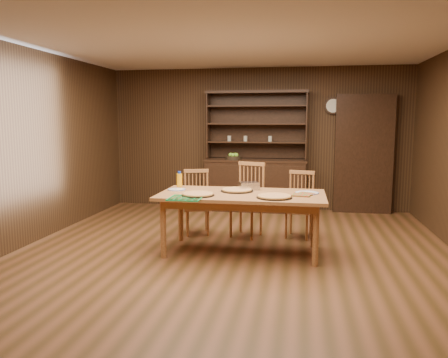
% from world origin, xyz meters
% --- Properties ---
extents(floor, '(6.00, 6.00, 0.00)m').
position_xyz_m(floor, '(0.00, 0.00, 0.00)').
color(floor, brown).
rests_on(floor, ground).
extents(room_shell, '(6.00, 6.00, 6.00)m').
position_xyz_m(room_shell, '(0.00, 0.00, 1.58)').
color(room_shell, beige).
rests_on(room_shell, floor).
extents(china_hutch, '(1.84, 0.52, 2.17)m').
position_xyz_m(china_hutch, '(-0.00, 2.75, 0.60)').
color(china_hutch, '#311A10').
rests_on(china_hutch, floor).
extents(doorway, '(1.00, 0.18, 2.10)m').
position_xyz_m(doorway, '(1.90, 2.90, 1.05)').
color(doorway, '#311A10').
rests_on(doorway, floor).
extents(wall_clock, '(0.30, 0.05, 0.30)m').
position_xyz_m(wall_clock, '(1.35, 2.96, 1.90)').
color(wall_clock, '#311A10').
rests_on(wall_clock, room_shell).
extents(dining_table, '(2.04, 1.02, 0.75)m').
position_xyz_m(dining_table, '(0.10, 0.15, 0.68)').
color(dining_table, '#B97D40').
rests_on(dining_table, floor).
extents(chair_left, '(0.47, 0.46, 0.93)m').
position_xyz_m(chair_left, '(-0.68, 0.98, 0.49)').
color(chair_left, '#BD7641').
rests_on(chair_left, floor).
extents(chair_center, '(0.54, 0.53, 1.05)m').
position_xyz_m(chair_center, '(0.08, 0.98, 0.56)').
color(chair_center, '#BD7641').
rests_on(chair_center, floor).
extents(chair_right, '(0.45, 0.44, 0.94)m').
position_xyz_m(chair_right, '(0.81, 1.05, 0.49)').
color(chair_right, '#BD7641').
rests_on(chair_right, floor).
extents(pizza_left, '(0.40, 0.40, 0.04)m').
position_xyz_m(pizza_left, '(-0.40, -0.11, 0.77)').
color(pizza_left, black).
rests_on(pizza_left, dining_table).
extents(pizza_right, '(0.42, 0.42, 0.04)m').
position_xyz_m(pizza_right, '(0.51, -0.10, 0.77)').
color(pizza_right, black).
rests_on(pizza_right, dining_table).
extents(pizza_center, '(0.41, 0.41, 0.04)m').
position_xyz_m(pizza_center, '(0.02, 0.28, 0.77)').
color(pizza_center, black).
rests_on(pizza_center, dining_table).
extents(cooling_rack, '(0.44, 0.44, 0.02)m').
position_xyz_m(cooling_rack, '(-0.50, -0.32, 0.76)').
color(cooling_rack, '#0B9743').
rests_on(cooling_rack, dining_table).
extents(plate_left, '(0.23, 0.23, 0.02)m').
position_xyz_m(plate_left, '(-0.77, 0.25, 0.76)').
color(plate_left, white).
rests_on(plate_left, dining_table).
extents(plate_right, '(0.29, 0.29, 0.02)m').
position_xyz_m(plate_right, '(0.89, 0.27, 0.76)').
color(plate_right, white).
rests_on(plate_right, dining_table).
extents(foil_dish, '(0.29, 0.25, 0.10)m').
position_xyz_m(foil_dish, '(0.15, 0.46, 0.80)').
color(foil_dish, silver).
rests_on(foil_dish, dining_table).
extents(juice_bottle, '(0.07, 0.07, 0.23)m').
position_xyz_m(juice_bottle, '(-0.77, 0.41, 0.85)').
color(juice_bottle, '#FFA10D').
rests_on(juice_bottle, dining_table).
extents(pot_holder_a, '(0.24, 0.24, 0.02)m').
position_xyz_m(pot_holder_a, '(0.82, 0.11, 0.76)').
color(pot_holder_a, red).
rests_on(pot_holder_a, dining_table).
extents(pot_holder_b, '(0.27, 0.27, 0.02)m').
position_xyz_m(pot_holder_b, '(0.87, 0.20, 0.76)').
color(pot_holder_b, red).
rests_on(pot_holder_b, dining_table).
extents(fruit_bowl, '(0.29, 0.29, 0.12)m').
position_xyz_m(fruit_bowl, '(-0.40, 2.69, 0.98)').
color(fruit_bowl, black).
rests_on(fruit_bowl, china_hutch).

